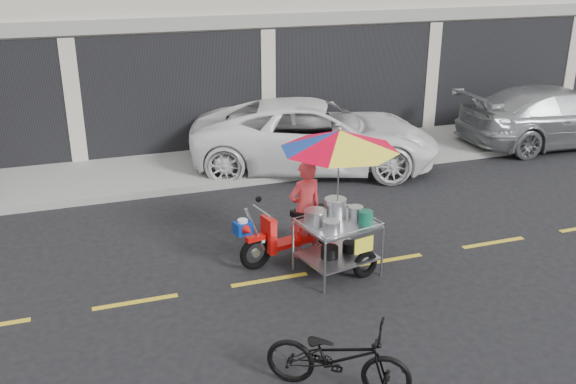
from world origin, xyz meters
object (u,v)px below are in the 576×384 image
object	(u,v)px
food_vendor_rig	(325,179)
near_bicycle	(338,357)
white_pickup	(315,135)
silver_pickup	(556,116)

from	to	relation	value
food_vendor_rig	near_bicycle	bearing A→B (deg)	-121.49
white_pickup	food_vendor_rig	size ratio (longest dim) A/B	2.13
near_bicycle	food_vendor_rig	distance (m)	3.22
white_pickup	silver_pickup	xyz separation A→B (m)	(6.40, -0.25, -0.03)
white_pickup	food_vendor_rig	bearing A→B (deg)	-179.98
silver_pickup	food_vendor_rig	size ratio (longest dim) A/B	1.96
silver_pickup	near_bicycle	size ratio (longest dim) A/B	3.03
near_bicycle	food_vendor_rig	bearing A→B (deg)	15.89
near_bicycle	white_pickup	bearing A→B (deg)	15.57
near_bicycle	food_vendor_rig	world-z (taller)	food_vendor_rig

